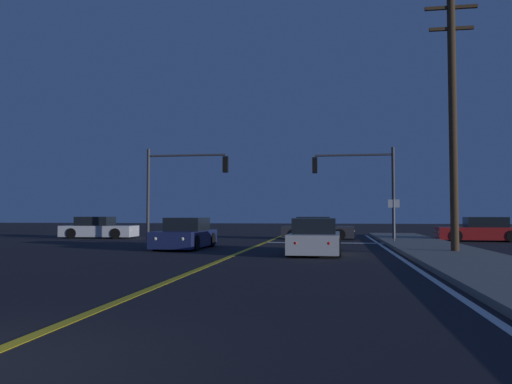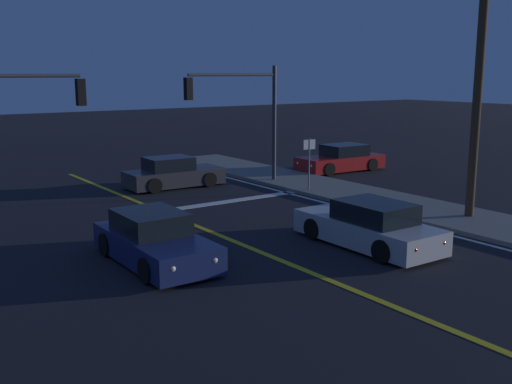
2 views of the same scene
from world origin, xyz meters
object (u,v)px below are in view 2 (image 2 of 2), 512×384
car_following_oncoming_red (341,160)px  car_far_approaching_silver (369,227)px  utility_pole_right (480,66)px  street_sign_corner (309,156)px  traffic_signal_near_right (242,105)px  car_distant_tail_charcoal (173,174)px  car_lead_oncoming_navy (154,241)px

car_following_oncoming_red → car_far_approaching_silver: size_ratio=1.01×
utility_pole_right → street_sign_corner: (-1.40, 6.74, -3.58)m
car_following_oncoming_red → street_sign_corner: (-5.08, -3.46, 0.96)m
car_far_approaching_silver → street_sign_corner: bearing=63.0°
car_following_oncoming_red → street_sign_corner: size_ratio=2.05×
traffic_signal_near_right → utility_pole_right: utility_pole_right is taller
car_distant_tail_charcoal → utility_pole_right: utility_pole_right is taller
car_following_oncoming_red → car_lead_oncoming_navy: 16.64m
car_far_approaching_silver → utility_pole_right: bearing=3.5°
car_following_oncoming_red → car_lead_oncoming_navy: size_ratio=1.08×
car_distant_tail_charcoal → traffic_signal_near_right: bearing=59.0°
utility_pole_right → street_sign_corner: size_ratio=4.30×
car_lead_oncoming_navy → car_far_approaching_silver: bearing=159.7°
car_following_oncoming_red → utility_pole_right: bearing=162.8°
car_far_approaching_silver → car_distant_tail_charcoal: bearing=92.3°
car_far_approaching_silver → utility_pole_right: (5.07, 0.25, 4.54)m
car_distant_tail_charcoal → utility_pole_right: size_ratio=0.44×
car_distant_tail_charcoal → car_following_oncoming_red: same height
car_distant_tail_charcoal → car_following_oncoming_red: bearing=85.3°
car_distant_tail_charcoal → traffic_signal_near_right: size_ratio=0.82×
car_following_oncoming_red → street_sign_corner: bearing=126.8°
car_lead_oncoming_navy → traffic_signal_near_right: size_ratio=0.83×
traffic_signal_near_right → car_distant_tail_charcoal: bearing=-32.4°
traffic_signal_near_right → utility_pole_right: size_ratio=0.53×
traffic_signal_near_right → car_far_approaching_silver: bearing=77.1°
car_far_approaching_silver → street_sign_corner: size_ratio=2.03×
traffic_signal_near_right → utility_pole_right: (2.84, -9.54, 1.58)m
car_far_approaching_silver → traffic_signal_near_right: size_ratio=0.88×
street_sign_corner → traffic_signal_near_right: bearing=117.1°
car_following_oncoming_red → street_sign_corner: 6.22m
car_far_approaching_silver → street_sign_corner: street_sign_corner is taller
street_sign_corner → car_lead_oncoming_navy: bearing=-152.9°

